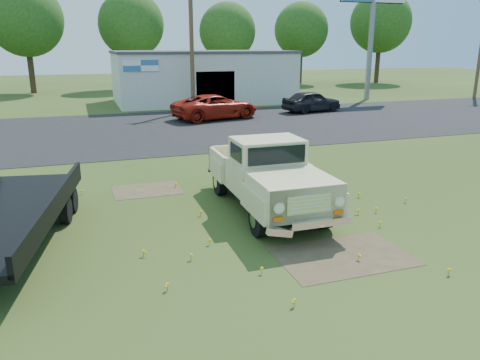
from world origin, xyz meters
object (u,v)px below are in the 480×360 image
object	(u,v)px
flatbed_trailer	(2,209)
red_pickup	(216,107)
dark_sedan	(312,101)
vintage_pickup_truck	(267,174)

from	to	relation	value
flatbed_trailer	red_pickup	size ratio (longest dim) A/B	1.29
dark_sedan	flatbed_trailer	bearing A→B (deg)	126.37
dark_sedan	vintage_pickup_truck	bearing A→B (deg)	138.92
vintage_pickup_truck	dark_sedan	bearing A→B (deg)	60.06
red_pickup	dark_sedan	world-z (taller)	red_pickup
flatbed_trailer	red_pickup	world-z (taller)	flatbed_trailer
red_pickup	flatbed_trailer	bearing A→B (deg)	136.25
vintage_pickup_truck	dark_sedan	distance (m)	21.00
vintage_pickup_truck	dark_sedan	world-z (taller)	vintage_pickup_truck
flatbed_trailer	vintage_pickup_truck	bearing A→B (deg)	14.93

